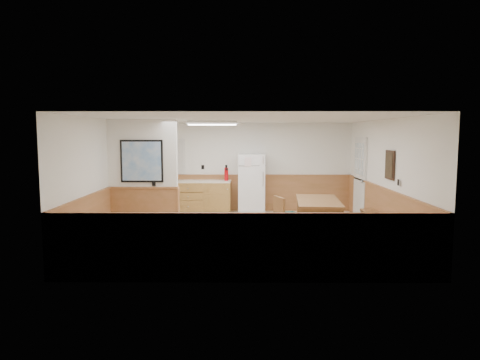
{
  "coord_description": "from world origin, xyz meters",
  "views": [
    {
      "loc": [
        -0.07,
        -9.11,
        2.18
      ],
      "look_at": [
        -0.13,
        0.4,
        1.16
      ],
      "focal_mm": 32.0,
      "sensor_mm": 36.0,
      "label": 1
    }
  ],
  "objects_px": {
    "fire_extinguisher": "(226,174)",
    "dining_bench": "(375,219)",
    "dining_table": "(318,204)",
    "refrigerator": "(252,184)",
    "dining_chair": "(284,213)",
    "soap_bottle": "(162,177)"
  },
  "relations": [
    {
      "from": "refrigerator",
      "to": "dining_table",
      "type": "relative_size",
      "value": 0.87
    },
    {
      "from": "dining_table",
      "to": "fire_extinguisher",
      "type": "relative_size",
      "value": 4.34
    },
    {
      "from": "refrigerator",
      "to": "soap_bottle",
      "type": "relative_size",
      "value": 7.8
    },
    {
      "from": "dining_table",
      "to": "fire_extinguisher",
      "type": "xyz_separation_m",
      "value": [
        -2.11,
        2.53,
        0.43
      ]
    },
    {
      "from": "dining_bench",
      "to": "fire_extinguisher",
      "type": "height_order",
      "value": "fire_extinguisher"
    },
    {
      "from": "soap_bottle",
      "to": "dining_bench",
      "type": "bearing_deg",
      "value": -27.45
    },
    {
      "from": "dining_table",
      "to": "dining_bench",
      "type": "bearing_deg",
      "value": 0.6
    },
    {
      "from": "dining_table",
      "to": "dining_chair",
      "type": "bearing_deg",
      "value": -160.2
    },
    {
      "from": "dining_table",
      "to": "refrigerator",
      "type": "bearing_deg",
      "value": 124.57
    },
    {
      "from": "dining_table",
      "to": "soap_bottle",
      "type": "bearing_deg",
      "value": 152.02
    },
    {
      "from": "dining_chair",
      "to": "soap_bottle",
      "type": "relative_size",
      "value": 4.04
    },
    {
      "from": "refrigerator",
      "to": "dining_chair",
      "type": "xyz_separation_m",
      "value": [
        0.64,
        -2.69,
        -0.33
      ]
    },
    {
      "from": "fire_extinguisher",
      "to": "soap_bottle",
      "type": "height_order",
      "value": "fire_extinguisher"
    },
    {
      "from": "dining_bench",
      "to": "soap_bottle",
      "type": "bearing_deg",
      "value": 155.64
    },
    {
      "from": "refrigerator",
      "to": "dining_chair",
      "type": "relative_size",
      "value": 1.93
    },
    {
      "from": "refrigerator",
      "to": "soap_bottle",
      "type": "distance_m",
      "value": 2.5
    },
    {
      "from": "fire_extinguisher",
      "to": "soap_bottle",
      "type": "xyz_separation_m",
      "value": [
        -1.78,
        0.02,
        -0.09
      ]
    },
    {
      "from": "dining_bench",
      "to": "dining_chair",
      "type": "height_order",
      "value": "dining_chair"
    },
    {
      "from": "fire_extinguisher",
      "to": "soap_bottle",
      "type": "bearing_deg",
      "value": -167.03
    },
    {
      "from": "dining_table",
      "to": "soap_bottle",
      "type": "distance_m",
      "value": 4.66
    },
    {
      "from": "fire_extinguisher",
      "to": "dining_bench",
      "type": "bearing_deg",
      "value": -24.81
    },
    {
      "from": "refrigerator",
      "to": "dining_bench",
      "type": "xyz_separation_m",
      "value": [
        2.61,
        -2.59,
        -0.48
      ]
    }
  ]
}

